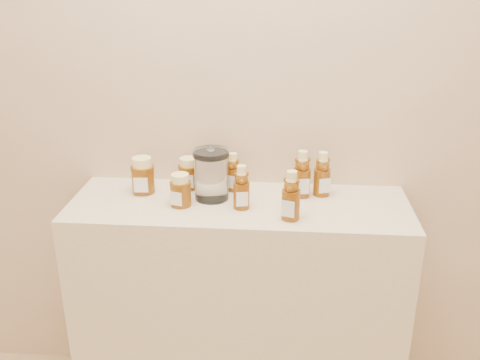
# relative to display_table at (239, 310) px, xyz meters

# --- Properties ---
(wall_back) EXTENTS (3.50, 0.02, 2.70)m
(wall_back) POSITION_rel_display_table_xyz_m (0.00, 0.20, 0.90)
(wall_back) COLOR tan
(wall_back) RESTS_ON ground
(display_table) EXTENTS (1.20, 0.40, 0.90)m
(display_table) POSITION_rel_display_table_xyz_m (0.00, 0.00, 0.00)
(display_table) COLOR beige
(display_table) RESTS_ON ground
(bear_bottle_back_left) EXTENTS (0.07, 0.07, 0.16)m
(bear_bottle_back_left) POSITION_rel_display_table_xyz_m (-0.03, 0.12, 0.53)
(bear_bottle_back_left) COLOR #602F07
(bear_bottle_back_left) RESTS_ON display_table
(bear_bottle_back_mid) EXTENTS (0.08, 0.08, 0.19)m
(bear_bottle_back_mid) POSITION_rel_display_table_xyz_m (0.22, 0.08, 0.55)
(bear_bottle_back_mid) COLOR #602F07
(bear_bottle_back_mid) RESTS_ON display_table
(bear_bottle_back_right) EXTENTS (0.08, 0.08, 0.19)m
(bear_bottle_back_right) POSITION_rel_display_table_xyz_m (0.29, 0.10, 0.54)
(bear_bottle_back_right) COLOR #602F07
(bear_bottle_back_right) RESTS_ON display_table
(bear_bottle_front_left) EXTENTS (0.07, 0.07, 0.17)m
(bear_bottle_front_left) POSITION_rel_display_table_xyz_m (0.01, -0.04, 0.54)
(bear_bottle_front_left) COLOR #602F07
(bear_bottle_front_left) RESTS_ON display_table
(bear_bottle_front_right) EXTENTS (0.08, 0.08, 0.19)m
(bear_bottle_front_right) POSITION_rel_display_table_xyz_m (0.18, -0.11, 0.55)
(bear_bottle_front_right) COLOR #602F07
(bear_bottle_front_right) RESTS_ON display_table
(honey_jar_left) EXTENTS (0.09, 0.09, 0.14)m
(honey_jar_left) POSITION_rel_display_table_xyz_m (-0.36, 0.07, 0.52)
(honey_jar_left) COLOR #602F07
(honey_jar_left) RESTS_ON display_table
(honey_jar_back) EXTENTS (0.08, 0.08, 0.12)m
(honey_jar_back) POSITION_rel_display_table_xyz_m (-0.20, 0.12, 0.51)
(honey_jar_back) COLOR #602F07
(honey_jar_back) RESTS_ON display_table
(honey_jar_front) EXTENTS (0.09, 0.09, 0.12)m
(honey_jar_front) POSITION_rel_display_table_xyz_m (-0.20, -0.03, 0.51)
(honey_jar_front) COLOR #602F07
(honey_jar_front) RESTS_ON display_table
(glass_canister) EXTENTS (0.17, 0.17, 0.20)m
(glass_canister) POSITION_rel_display_table_xyz_m (-0.10, 0.03, 0.55)
(glass_canister) COLOR white
(glass_canister) RESTS_ON display_table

